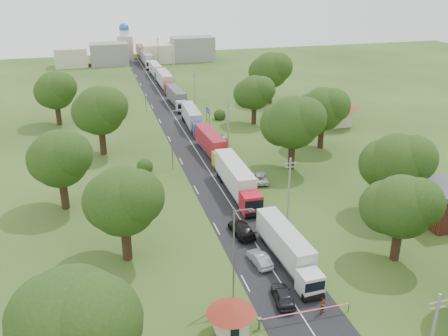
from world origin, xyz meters
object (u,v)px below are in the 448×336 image
object	(u,v)px
guard_booth	(231,315)
pedestrian_near	(323,306)
car_lane_mid	(260,259)
boom_barrier	(292,315)
info_sign	(208,113)
truck_0	(288,248)
car_lane_front	(283,296)

from	to	relation	value
guard_booth	pedestrian_near	distance (m)	9.30
guard_booth	car_lane_mid	xyz separation A→B (m)	(6.20, 10.02, -1.48)
boom_barrier	car_lane_mid	bearing A→B (deg)	87.96
boom_barrier	guard_booth	size ratio (longest dim) A/B	2.10
car_lane_mid	pedestrian_near	xyz separation A→B (m)	(3.00, -9.54, 0.17)
boom_barrier	info_sign	distance (m)	60.39
info_sign	pedestrian_near	size ratio (longest dim) A/B	2.39
boom_barrier	pedestrian_near	world-z (taller)	pedestrian_near
boom_barrier	truck_0	xyz separation A→B (m)	(3.34, 9.31, 1.14)
boom_barrier	truck_0	size ratio (longest dim) A/B	0.67
boom_barrier	car_lane_front	bearing A→B (deg)	83.45
car_lane_mid	pedestrian_near	distance (m)	10.00
info_sign	car_lane_mid	distance (m)	50.42
boom_barrier	pedestrian_near	bearing A→B (deg)	8.13
info_sign	car_lane_mid	world-z (taller)	info_sign
pedestrian_near	boom_barrier	bearing A→B (deg)	154.61
boom_barrier	guard_booth	xyz separation A→B (m)	(-5.84, -0.00, 1.27)
boom_barrier	car_lane_mid	distance (m)	10.02
boom_barrier	guard_booth	world-z (taller)	guard_booth
boom_barrier	car_lane_front	size ratio (longest dim) A/B	2.14
boom_barrier	car_lane_mid	xyz separation A→B (m)	(0.36, 10.02, -0.20)
car_lane_front	car_lane_mid	xyz separation A→B (m)	(-0.00, 6.90, -0.05)
car_lane_front	boom_barrier	bearing A→B (deg)	90.91
boom_barrier	car_lane_front	distance (m)	3.14
guard_booth	car_lane_front	xyz separation A→B (m)	(6.20, 3.11, -1.43)
truck_0	car_lane_front	distance (m)	7.00
boom_barrier	truck_0	distance (m)	9.96
truck_0	car_lane_mid	distance (m)	3.34
info_sign	car_lane_front	bearing A→B (deg)	-96.22
info_sign	guard_booth	bearing A→B (deg)	-101.68
info_sign	pedestrian_near	distance (m)	59.64
truck_0	pedestrian_near	bearing A→B (deg)	-89.86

